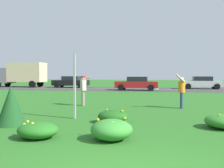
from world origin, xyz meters
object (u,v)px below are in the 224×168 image
frisbee_white (156,90)px  person_catcher_orange_shirt (182,90)px  car_red_center_right (137,83)px  box_truck_gray (21,73)px  person_thrower_red_cap_gray_shirt (83,88)px  sign_post_near_path (75,86)px  car_silver_center_left (202,83)px  car_black_rightmost (71,82)px

frisbee_white → person_catcher_orange_shirt: bearing=4.2°
frisbee_white → car_red_center_right: size_ratio=0.06×
person_catcher_orange_shirt → box_truck_gray: (-19.28, 17.97, 0.85)m
person_thrower_red_cap_gray_shirt → car_red_center_right: person_thrower_red_cap_gray_shirt is taller
sign_post_near_path → car_silver_center_left: sign_post_near_path is taller
sign_post_near_path → person_catcher_orange_shirt: (4.31, 3.89, -0.30)m
frisbee_white → car_black_rightmost: bearing=121.5°
car_black_rightmost → box_truck_gray: size_ratio=0.67×
frisbee_white → car_silver_center_left: size_ratio=0.06×
frisbee_white → car_red_center_right: car_red_center_right is taller
frisbee_white → car_black_rightmost: 21.19m
car_red_center_right → frisbee_white: bearing=-80.7°
sign_post_near_path → car_red_center_right: bearing=87.7°
car_black_rightmost → box_truck_gray: box_truck_gray is taller
sign_post_near_path → person_thrower_red_cap_gray_shirt: 4.15m
box_truck_gray → car_black_rightmost: bearing=0.0°
car_red_center_right → box_truck_gray: bearing=166.3°
frisbee_white → car_black_rightmost: (-11.08, 18.06, -0.19)m
car_silver_center_left → car_black_rightmost: same height
frisbee_white → box_truck_gray: size_ratio=0.04×
person_catcher_orange_shirt → car_red_center_right: person_catcher_orange_shirt is taller
person_catcher_orange_shirt → frisbee_white: (-1.26, -0.09, -0.02)m
frisbee_white → person_thrower_red_cap_gray_shirt: bearing=176.4°
sign_post_near_path → frisbee_white: size_ratio=8.78×
person_catcher_orange_shirt → box_truck_gray: box_truck_gray is taller
person_catcher_orange_shirt → sign_post_near_path: bearing=-137.9°
person_catcher_orange_shirt → frisbee_white: person_catcher_orange_shirt is taller
person_thrower_red_cap_gray_shirt → frisbee_white: (3.94, -0.25, -0.06)m
car_red_center_right → person_catcher_orange_shirt: bearing=-75.8°
person_thrower_red_cap_gray_shirt → car_black_rightmost: size_ratio=0.36×
frisbee_white → car_silver_center_left: 18.69m
person_catcher_orange_shirt → car_silver_center_left: bearing=78.8°
sign_post_near_path → person_thrower_red_cap_gray_shirt: size_ratio=1.54×
car_silver_center_left → person_catcher_orange_shirt: bearing=-101.2°
person_thrower_red_cap_gray_shirt → car_red_center_right: (1.62, 13.99, -0.25)m
person_thrower_red_cap_gray_shirt → person_catcher_orange_shirt: 5.20m
car_red_center_right → car_black_rightmost: same height
person_thrower_red_cap_gray_shirt → box_truck_gray: bearing=128.3°
sign_post_near_path → person_catcher_orange_shirt: 5.81m
person_thrower_red_cap_gray_shirt → box_truck_gray: size_ratio=0.24×
car_silver_center_left → car_black_rightmost: (-15.89, 0.00, 0.00)m
frisbee_white → sign_post_near_path: bearing=-128.7°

